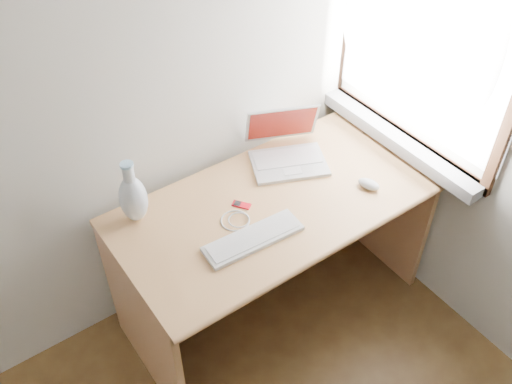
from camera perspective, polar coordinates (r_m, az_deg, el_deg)
window at (r=2.52m, az=16.04°, el=14.18°), size 0.11×0.99×1.10m
desk at (r=2.63m, az=0.74°, el=-3.16°), size 1.39×0.70×0.74m
laptop at (r=2.61m, az=2.74°, el=4.15°), size 0.40×0.40×0.23m
external_keyboard at (r=2.27m, az=-0.29°, el=-4.64°), size 0.42×0.15×0.02m
mouse at (r=2.54m, az=11.22°, el=0.77°), size 0.09×0.11×0.03m
ipod at (r=2.41m, az=-1.47°, el=-1.29°), size 0.07×0.08×0.01m
cable_coil at (r=2.35m, az=-2.08°, el=-2.87°), size 0.16×0.16×0.01m
remote at (r=2.25m, az=-3.28°, el=-5.49°), size 0.03×0.08×0.01m
vase at (r=2.33m, az=-12.19°, el=-0.52°), size 0.11×0.11×0.29m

